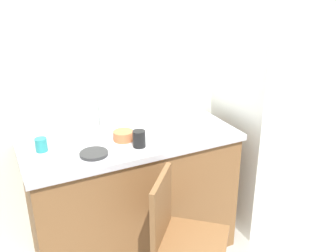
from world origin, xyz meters
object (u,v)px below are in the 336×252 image
object	(u,v)px
hotplate	(94,154)
terracotta_bowl	(123,136)
dish_tray	(192,127)
chair	(182,238)
cup_black	(139,139)
cup_teal	(41,145)
refrigerator	(262,131)

from	to	relation	value
hotplate	terracotta_bowl	bearing A→B (deg)	28.17
dish_tray	chair	bearing A→B (deg)	-124.54
chair	hotplate	size ratio (longest dim) A/B	5.24
cup_black	cup_teal	size ratio (longest dim) A/B	1.27
cup_black	cup_teal	xyz separation A→B (m)	(-0.56, 0.21, -0.01)
refrigerator	terracotta_bowl	world-z (taller)	refrigerator
refrigerator	terracotta_bowl	bearing A→B (deg)	-179.42
dish_tray	terracotta_bowl	bearing A→B (deg)	172.71
dish_tray	refrigerator	bearing A→B (deg)	5.93
cup_black	cup_teal	distance (m)	0.60
terracotta_bowl	cup_teal	distance (m)	0.51
refrigerator	cup_black	world-z (taller)	refrigerator
cup_black	refrigerator	bearing A→B (deg)	7.55
terracotta_bowl	hotplate	size ratio (longest dim) A/B	0.78
refrigerator	hotplate	world-z (taller)	refrigerator
terracotta_bowl	hotplate	bearing A→B (deg)	-151.83
cup_teal	terracotta_bowl	bearing A→B (deg)	-8.36
chair	cup_teal	world-z (taller)	cup_teal
refrigerator	cup_black	xyz separation A→B (m)	(-1.12, -0.15, 0.22)
terracotta_bowl	cup_black	size ratio (longest dim) A/B	1.24
refrigerator	terracotta_bowl	distance (m)	1.20
dish_tray	cup_teal	world-z (taller)	cup_teal
dish_tray	cup_black	bearing A→B (deg)	-169.77
hotplate	refrigerator	bearing A→B (deg)	5.56
dish_tray	cup_teal	xyz separation A→B (m)	(-0.98, 0.13, 0.02)
cup_teal	refrigerator	bearing A→B (deg)	-2.11
refrigerator	cup_teal	xyz separation A→B (m)	(-1.68, 0.06, 0.21)
refrigerator	dish_tray	size ratio (longest dim) A/B	5.43
terracotta_bowl	hotplate	xyz separation A→B (m)	(-0.23, -0.13, -0.02)
hotplate	cup_black	size ratio (longest dim) A/B	1.60
hotplate	cup_teal	world-z (taller)	cup_teal
cup_black	cup_teal	world-z (taller)	cup_black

